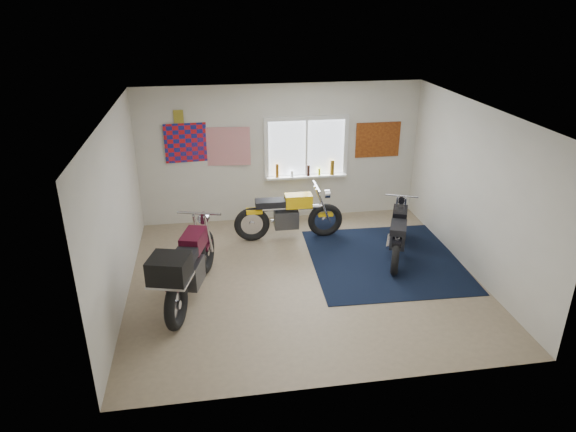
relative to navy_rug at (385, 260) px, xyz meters
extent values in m
plane|color=#9E896B|center=(-1.49, -0.37, -0.01)|extent=(5.50, 5.50, 0.00)
plane|color=white|center=(-1.49, -0.37, 2.69)|extent=(5.50, 5.50, 0.00)
plane|color=silver|center=(-1.49, 2.13, 1.34)|extent=(5.50, 0.00, 5.50)
plane|color=silver|center=(-1.49, -2.87, 1.34)|extent=(5.50, 0.00, 5.50)
plane|color=silver|center=(-4.24, -0.37, 1.34)|extent=(0.00, 5.00, 5.00)
plane|color=silver|center=(1.26, -0.37, 1.34)|extent=(0.00, 5.00, 5.00)
cube|color=black|center=(0.00, 0.00, 0.00)|extent=(2.59, 2.68, 0.01)
cube|color=white|center=(-0.99, 2.11, 1.44)|extent=(1.50, 0.02, 1.10)
cube|color=white|center=(-0.99, 2.10, 2.03)|extent=(1.66, 0.06, 0.08)
cube|color=white|center=(-0.99, 2.10, 0.85)|extent=(1.66, 0.06, 0.08)
cube|color=white|center=(-1.78, 2.10, 1.44)|extent=(0.08, 0.06, 1.10)
cube|color=white|center=(-0.20, 2.10, 1.44)|extent=(0.08, 0.06, 1.10)
cube|color=white|center=(-0.99, 2.10, 1.44)|extent=(0.04, 0.06, 1.10)
cube|color=white|center=(-0.99, 2.04, 0.87)|extent=(1.60, 0.16, 0.04)
cylinder|color=#8D5414|center=(-1.58, 2.03, 1.03)|extent=(0.07, 0.07, 0.28)
cylinder|color=silver|center=(-1.29, 2.03, 0.95)|extent=(0.06, 0.06, 0.12)
cylinder|color=black|center=(-0.96, 2.03, 1.00)|extent=(0.06, 0.06, 0.22)
cylinder|color=#C3C917|center=(-0.74, 2.03, 0.96)|extent=(0.05, 0.05, 0.14)
cylinder|color=brown|center=(-0.48, 2.03, 1.04)|extent=(0.09, 0.09, 0.30)
plane|color=red|center=(-3.19, 2.11, 1.64)|extent=(1.00, 0.07, 1.00)
plane|color=red|center=(-2.54, 2.09, 1.54)|extent=(0.90, 0.09, 0.90)
cube|color=#A1912E|center=(-3.39, 2.11, 2.14)|extent=(0.18, 0.02, 0.24)
cube|color=#A54C14|center=(0.46, 2.11, 1.54)|extent=(0.90, 0.03, 0.70)
torus|color=black|center=(-0.81, 1.12, 0.32)|extent=(0.66, 0.14, 0.66)
torus|color=black|center=(-2.18, 1.14, 0.32)|extent=(0.66, 0.14, 0.66)
cylinder|color=silver|center=(-0.81, 1.12, 0.32)|extent=(0.11, 0.10, 0.11)
cylinder|color=silver|center=(-2.18, 1.14, 0.32)|extent=(0.11, 0.10, 0.11)
cylinder|color=silver|center=(-1.50, 1.13, 0.60)|extent=(1.24, 0.11, 0.09)
cube|color=#323235|center=(-1.54, 1.13, 0.39)|extent=(0.45, 0.28, 0.33)
cylinder|color=silver|center=(-1.54, 1.29, 0.29)|extent=(0.54, 0.08, 0.07)
cube|color=yellow|center=(-1.32, 1.13, 0.74)|extent=(0.49, 0.26, 0.24)
cube|color=black|center=(-1.84, 1.13, 0.72)|extent=(0.54, 0.28, 0.12)
cube|color=yellow|center=(-2.13, 1.14, 0.58)|extent=(0.30, 0.16, 0.08)
cube|color=yellow|center=(-0.81, 1.12, 0.44)|extent=(0.28, 0.14, 0.05)
cylinder|color=silver|center=(-0.98, 1.12, 1.00)|extent=(0.04, 0.61, 0.04)
cylinder|color=silver|center=(-0.79, 1.12, 0.84)|extent=(0.10, 0.16, 0.16)
torus|color=black|center=(0.51, 0.74, 0.28)|extent=(0.34, 0.58, 0.58)
torus|color=black|center=(0.00, -0.46, 0.28)|extent=(0.34, 0.58, 0.58)
cylinder|color=silver|center=(0.51, 0.74, 0.28)|extent=(0.12, 0.13, 0.10)
cylinder|color=silver|center=(0.00, -0.46, 0.28)|extent=(0.12, 0.13, 0.10)
cylinder|color=silver|center=(0.26, 0.14, 0.57)|extent=(0.53, 1.10, 0.08)
cube|color=#323235|center=(0.24, 0.10, 0.36)|extent=(0.40, 0.48, 0.31)
cylinder|color=silver|center=(0.10, 0.16, 0.27)|extent=(0.26, 0.49, 0.06)
cube|color=black|center=(0.32, 0.29, 0.70)|extent=(0.40, 0.52, 0.22)
cube|color=black|center=(0.13, -0.16, 0.68)|extent=(0.44, 0.57, 0.11)
cube|color=black|center=(0.02, -0.41, 0.55)|extent=(0.24, 0.31, 0.07)
cube|color=black|center=(0.51, 0.74, 0.39)|extent=(0.22, 0.29, 0.05)
cylinder|color=silver|center=(0.44, 0.58, 0.94)|extent=(0.54, 0.25, 0.03)
cylinder|color=silver|center=(0.52, 0.75, 0.79)|extent=(0.17, 0.14, 0.15)
torus|color=black|center=(-3.04, 0.10, 0.35)|extent=(0.33, 0.73, 0.72)
torus|color=black|center=(-3.45, -1.39, 0.35)|extent=(0.33, 0.73, 0.72)
cylinder|color=silver|center=(-3.04, 0.10, 0.35)|extent=(0.14, 0.15, 0.12)
cylinder|color=silver|center=(-3.45, -1.39, 0.35)|extent=(0.14, 0.15, 0.12)
cylinder|color=silver|center=(-3.24, -0.64, 0.68)|extent=(0.47, 1.37, 0.10)
cube|color=#323235|center=(-3.26, -0.69, 0.44)|extent=(0.43, 0.56, 0.38)
cylinder|color=silver|center=(-3.43, -0.65, 0.33)|extent=(0.24, 0.61, 0.08)
cube|color=#430A1B|center=(-3.19, -0.45, 0.83)|extent=(0.42, 0.61, 0.27)
cube|color=black|center=(-3.35, -1.01, 0.81)|extent=(0.46, 0.67, 0.13)
cube|color=#430A1B|center=(-3.43, -1.33, 0.66)|extent=(0.26, 0.37, 0.09)
cube|color=#430A1B|center=(-3.04, 0.10, 0.48)|extent=(0.23, 0.34, 0.06)
cylinder|color=silver|center=(-3.09, -0.09, 1.12)|extent=(0.67, 0.22, 0.04)
cylinder|color=silver|center=(-3.03, 0.13, 0.94)|extent=(0.20, 0.15, 0.18)
cube|color=black|center=(-3.48, -1.49, 0.97)|extent=(0.60, 0.58, 0.33)
camera|label=1|loc=(-2.88, -7.45, 4.23)|focal=32.00mm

